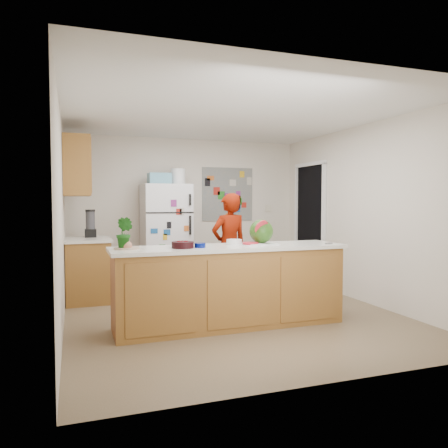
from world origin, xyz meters
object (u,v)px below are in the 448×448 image
object	(u,v)px
watermelon	(261,231)
person	(229,247)
refrigerator	(166,237)
cherry_bowl	(183,245)

from	to	relation	value
watermelon	person	bearing A→B (deg)	88.46
refrigerator	watermelon	distance (m)	2.44
refrigerator	watermelon	size ratio (longest dim) A/B	6.08
person	cherry_bowl	distance (m)	1.66
refrigerator	watermelon	bearing A→B (deg)	-74.19
refrigerator	watermelon	xyz separation A→B (m)	(0.66, -2.33, 0.22)
person	cherry_bowl	xyz separation A→B (m)	(-1.00, -1.30, 0.18)
refrigerator	cherry_bowl	distance (m)	2.46
cherry_bowl	watermelon	bearing A→B (deg)	5.95
watermelon	cherry_bowl	bearing A→B (deg)	-174.05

